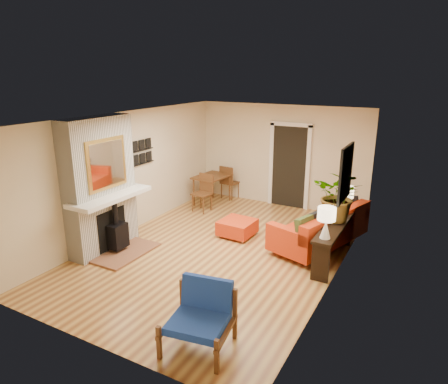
{
  "coord_description": "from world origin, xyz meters",
  "views": [
    {
      "loc": [
        3.54,
        -6.27,
        3.4
      ],
      "look_at": [
        0.0,
        0.2,
        1.15
      ],
      "focal_mm": 32.0,
      "sensor_mm": 36.0,
      "label": 1
    }
  ],
  "objects_px": {
    "lamp_near": "(326,219)",
    "houseplant": "(339,196)",
    "ottoman": "(237,227)",
    "console_table": "(334,232)",
    "dining_table": "(214,182)",
    "lamp_far": "(345,196)",
    "blue_chair": "(202,312)",
    "sofa": "(323,228)"
  },
  "relations": [
    {
      "from": "console_table",
      "to": "houseplant",
      "type": "distance_m",
      "value": 0.68
    },
    {
      "from": "ottoman",
      "to": "blue_chair",
      "type": "distance_m",
      "value": 3.57
    },
    {
      "from": "ottoman",
      "to": "lamp_far",
      "type": "bearing_deg",
      "value": 13.77
    },
    {
      "from": "lamp_near",
      "to": "lamp_far",
      "type": "height_order",
      "value": "same"
    },
    {
      "from": "ottoman",
      "to": "lamp_near",
      "type": "xyz_separation_m",
      "value": [
        2.08,
        -0.9,
        0.86
      ]
    },
    {
      "from": "blue_chair",
      "to": "console_table",
      "type": "distance_m",
      "value": 3.27
    },
    {
      "from": "houseplant",
      "to": "sofa",
      "type": "bearing_deg",
      "value": 133.73
    },
    {
      "from": "dining_table",
      "to": "lamp_near",
      "type": "bearing_deg",
      "value": -35.2
    },
    {
      "from": "dining_table",
      "to": "lamp_far",
      "type": "xyz_separation_m",
      "value": [
        3.6,
        -1.13,
        0.46
      ]
    },
    {
      "from": "ottoman",
      "to": "lamp_far",
      "type": "distance_m",
      "value": 2.31
    },
    {
      "from": "ottoman",
      "to": "console_table",
      "type": "height_order",
      "value": "console_table"
    },
    {
      "from": "blue_chair",
      "to": "houseplant",
      "type": "relative_size",
      "value": 0.94
    },
    {
      "from": "dining_table",
      "to": "lamp_far",
      "type": "relative_size",
      "value": 3.23
    },
    {
      "from": "lamp_far",
      "to": "houseplant",
      "type": "height_order",
      "value": "houseplant"
    },
    {
      "from": "sofa",
      "to": "ottoman",
      "type": "relative_size",
      "value": 3.37
    },
    {
      "from": "houseplant",
      "to": "lamp_far",
      "type": "bearing_deg",
      "value": 88.86
    },
    {
      "from": "ottoman",
      "to": "lamp_far",
      "type": "height_order",
      "value": "lamp_far"
    },
    {
      "from": "console_table",
      "to": "lamp_far",
      "type": "bearing_deg",
      "value": 90.0
    },
    {
      "from": "console_table",
      "to": "dining_table",
      "type": "bearing_deg",
      "value": 152.67
    },
    {
      "from": "blue_chair",
      "to": "dining_table",
      "type": "height_order",
      "value": "dining_table"
    },
    {
      "from": "dining_table",
      "to": "console_table",
      "type": "bearing_deg",
      "value": -27.33
    },
    {
      "from": "lamp_near",
      "to": "sofa",
      "type": "bearing_deg",
      "value": 105.14
    },
    {
      "from": "blue_chair",
      "to": "sofa",
      "type": "bearing_deg",
      "value": 81.38
    },
    {
      "from": "lamp_far",
      "to": "ottoman",
      "type": "bearing_deg",
      "value": -166.23
    },
    {
      "from": "ottoman",
      "to": "dining_table",
      "type": "bearing_deg",
      "value": 132.64
    },
    {
      "from": "sofa",
      "to": "dining_table",
      "type": "height_order",
      "value": "dining_table"
    },
    {
      "from": "lamp_near",
      "to": "houseplant",
      "type": "height_order",
      "value": "houseplant"
    },
    {
      "from": "console_table",
      "to": "lamp_near",
      "type": "distance_m",
      "value": 0.83
    },
    {
      "from": "blue_chair",
      "to": "ottoman",
      "type": "bearing_deg",
      "value": 109.46
    },
    {
      "from": "blue_chair",
      "to": "lamp_near",
      "type": "bearing_deg",
      "value": 69.92
    },
    {
      "from": "dining_table",
      "to": "lamp_far",
      "type": "bearing_deg",
      "value": -17.46
    },
    {
      "from": "lamp_far",
      "to": "houseplant",
      "type": "distance_m",
      "value": 0.52
    },
    {
      "from": "blue_chair",
      "to": "dining_table",
      "type": "bearing_deg",
      "value": 118.36
    },
    {
      "from": "console_table",
      "to": "ottoman",
      "type": "bearing_deg",
      "value": 174.07
    },
    {
      "from": "houseplant",
      "to": "blue_chair",
      "type": "bearing_deg",
      "value": -104.8
    },
    {
      "from": "sofa",
      "to": "console_table",
      "type": "relative_size",
      "value": 1.31
    },
    {
      "from": "sofa",
      "to": "dining_table",
      "type": "bearing_deg",
      "value": 158.39
    },
    {
      "from": "sofa",
      "to": "lamp_near",
      "type": "xyz_separation_m",
      "value": [
        0.34,
        -1.25,
        0.68
      ]
    },
    {
      "from": "ottoman",
      "to": "blue_chair",
      "type": "bearing_deg",
      "value": -70.54
    },
    {
      "from": "lamp_near",
      "to": "lamp_far",
      "type": "bearing_deg",
      "value": 90.0
    },
    {
      "from": "lamp_far",
      "to": "houseplant",
      "type": "xyz_separation_m",
      "value": [
        -0.01,
        -0.5,
        0.15
      ]
    },
    {
      "from": "sofa",
      "to": "console_table",
      "type": "distance_m",
      "value": 0.69
    }
  ]
}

